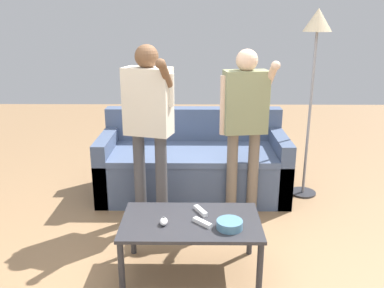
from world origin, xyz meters
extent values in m
plane|color=#93704C|center=(0.00, 0.00, 0.00)|extent=(12.00, 12.00, 0.00)
cube|color=#475675|center=(-0.04, 1.26, 0.23)|extent=(1.97, 0.89, 0.45)
cube|color=#4D5D7E|center=(-0.04, 1.18, 0.48)|extent=(1.69, 0.77, 0.06)
cube|color=#475675|center=(-0.04, 1.61, 0.67)|extent=(1.97, 0.18, 0.42)
cube|color=#475675|center=(-0.96, 1.26, 0.33)|extent=(0.14, 0.89, 0.67)
cube|color=#475675|center=(0.87, 1.26, 0.33)|extent=(0.14, 0.89, 0.67)
cube|color=#2D2D33|center=(-0.05, -0.21, 0.43)|extent=(1.01, 0.59, 0.03)
cylinder|color=#2D2D33|center=(-0.52, -0.47, 0.21)|extent=(0.04, 0.04, 0.41)
cylinder|color=#2D2D33|center=(0.42, -0.47, 0.21)|extent=(0.04, 0.04, 0.41)
cylinder|color=#2D2D33|center=(-0.52, 0.06, 0.21)|extent=(0.04, 0.04, 0.41)
cylinder|color=#2D2D33|center=(0.42, 0.06, 0.21)|extent=(0.04, 0.04, 0.41)
cylinder|color=teal|center=(0.22, -0.32, 0.47)|extent=(0.18, 0.18, 0.06)
ellipsoid|color=white|center=(-0.24, -0.27, 0.46)|extent=(0.06, 0.09, 0.05)
cylinder|color=#4C4C51|center=(-0.24, -0.26, 0.49)|extent=(0.02, 0.02, 0.01)
cylinder|color=#2D2D33|center=(1.16, 1.25, 0.01)|extent=(0.28, 0.28, 0.02)
cylinder|color=gray|center=(1.16, 1.25, 0.87)|extent=(0.03, 0.03, 1.70)
cone|color=#C1AD89|center=(1.16, 1.25, 1.83)|extent=(0.28, 0.28, 0.22)
cylinder|color=#47474C|center=(-0.53, 0.64, 0.43)|extent=(0.11, 0.11, 0.86)
cylinder|color=#47474C|center=(-0.33, 0.58, 0.43)|extent=(0.11, 0.11, 0.86)
cube|color=beige|center=(-0.43, 0.61, 1.15)|extent=(0.45, 0.32, 0.59)
sphere|color=brown|center=(-0.43, 0.61, 1.54)|extent=(0.20, 0.20, 0.20)
cylinder|color=brown|center=(-0.63, 0.67, 1.12)|extent=(0.07, 0.07, 0.56)
cylinder|color=beige|center=(-0.24, 0.56, 1.26)|extent=(0.07, 0.07, 0.28)
cylinder|color=brown|center=(-0.26, 0.46, 1.41)|extent=(0.13, 0.24, 0.25)
sphere|color=brown|center=(-0.29, 0.36, 1.50)|extent=(0.08, 0.08, 0.08)
cylinder|color=#756656|center=(0.33, 0.76, 0.41)|extent=(0.10, 0.10, 0.83)
cylinder|color=#756656|center=(0.54, 0.79, 0.41)|extent=(0.10, 0.10, 0.83)
cube|color=gray|center=(0.43, 0.78, 1.11)|extent=(0.42, 0.26, 0.57)
sphere|color=beige|center=(0.43, 0.78, 1.49)|extent=(0.20, 0.20, 0.20)
cylinder|color=beige|center=(0.24, 0.75, 1.09)|extent=(0.07, 0.07, 0.54)
cylinder|color=gray|center=(0.63, 0.80, 1.22)|extent=(0.07, 0.07, 0.27)
cylinder|color=beige|center=(0.64, 0.71, 1.37)|extent=(0.10, 0.24, 0.24)
sphere|color=beige|center=(0.66, 0.61, 1.46)|extent=(0.08, 0.08, 0.08)
cube|color=white|center=(0.03, -0.27, 0.45)|extent=(0.14, 0.14, 0.03)
cylinder|color=silver|center=(0.01, -0.25, 0.47)|extent=(0.01, 0.01, 0.00)
cube|color=silver|center=(0.07, -0.30, 0.47)|extent=(0.02, 0.02, 0.00)
cube|color=white|center=(0.02, -0.08, 0.45)|extent=(0.11, 0.16, 0.03)
cylinder|color=silver|center=(0.01, -0.06, 0.47)|extent=(0.01, 0.01, 0.00)
cube|color=silver|center=(0.05, -0.13, 0.47)|extent=(0.02, 0.02, 0.00)
camera|label=1|loc=(-0.01, -2.85, 1.85)|focal=37.94mm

